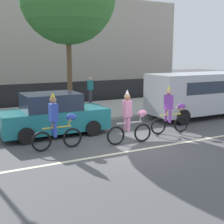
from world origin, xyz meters
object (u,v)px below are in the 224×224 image
(parade_cyclist_pink, at_px, (130,120))
(parked_car_teal, at_px, (53,115))
(pedestrian_onlooker, at_px, (90,90))
(parade_cyclist_purple, at_px, (171,112))
(parade_cyclist_cobalt, at_px, (57,125))
(parked_van_silver, at_px, (199,92))

(parade_cyclist_pink, height_order, parked_car_teal, parade_cyclist_pink)
(parade_cyclist_pink, bearing_deg, parked_car_teal, 130.09)
(parade_cyclist_pink, bearing_deg, pedestrian_onlooker, 76.43)
(parade_cyclist_pink, bearing_deg, parade_cyclist_purple, 12.84)
(parade_cyclist_cobalt, distance_m, parade_cyclist_pink, 2.52)
(parked_van_silver, bearing_deg, pedestrian_onlooker, 123.00)
(parade_cyclist_cobalt, height_order, parked_van_silver, parked_van_silver)
(parade_cyclist_cobalt, height_order, parade_cyclist_pink, same)
(parked_car_teal, distance_m, pedestrian_onlooker, 6.61)
(parade_cyclist_pink, xyz_separation_m, parked_car_teal, (-2.02, 2.40, -0.06))
(parade_cyclist_purple, bearing_deg, parade_cyclist_pink, -167.16)
(parade_cyclist_pink, relative_size, parked_car_teal, 0.47)
(parade_cyclist_purple, xyz_separation_m, pedestrian_onlooker, (-0.29, 7.25, 0.17))
(parade_cyclist_cobalt, xyz_separation_m, parade_cyclist_pink, (2.47, -0.50, 0.00))
(parade_cyclist_cobalt, height_order, pedestrian_onlooker, parade_cyclist_cobalt)
(parked_van_silver, height_order, pedestrian_onlooker, parked_van_silver)
(parked_van_silver, relative_size, pedestrian_onlooker, 3.09)
(parade_cyclist_pink, relative_size, parade_cyclist_purple, 1.00)
(parade_cyclist_cobalt, relative_size, parade_cyclist_purple, 1.00)
(parade_cyclist_purple, distance_m, parked_car_teal, 4.60)
(parade_cyclist_cobalt, distance_m, pedestrian_onlooker, 8.44)
(parked_car_teal, relative_size, pedestrian_onlooker, 2.53)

